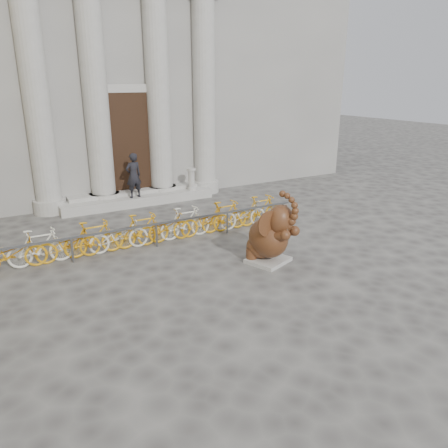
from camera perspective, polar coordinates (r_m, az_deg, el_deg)
ground at (r=9.73m, az=7.43°, el=-10.43°), size 80.00×80.00×0.00m
classical_building at (r=22.34m, az=-17.10°, el=21.00°), size 22.00×10.70×12.00m
entrance_steps at (r=17.55m, az=-11.19°, el=3.20°), size 6.00×1.20×0.36m
elephant_statue at (r=11.55m, az=6.02°, el=-1.62°), size 1.35×1.60×2.02m
bike_rack at (r=13.02m, az=-9.29°, el=-0.52°), size 9.53×0.53×1.00m
pedestrian at (r=16.94m, az=-11.74°, el=6.22°), size 0.68×0.51×1.70m
balustrade_post at (r=17.94m, az=-4.26°, el=5.77°), size 0.36×0.36×0.89m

